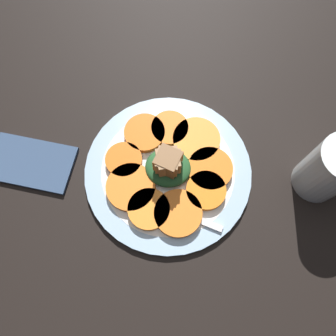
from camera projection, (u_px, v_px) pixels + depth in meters
The scene contains 15 objects.
table_slab at pixel (168, 174), 60.31cm from camera, with size 120.00×120.00×2.00cm, color black.
plate at pixel (168, 171), 58.88cm from camera, with size 29.86×29.86×1.05cm.
carrot_slice_0 at pixel (196, 140), 59.67cm from camera, with size 8.66×8.66×1.20cm, color orange.
carrot_slice_1 at pixel (170, 128), 60.44cm from camera, with size 6.85×6.85×1.20cm, color orange.
carrot_slice_2 at pixel (145, 133), 60.12cm from camera, with size 7.51×7.51×1.20cm, color orange.
carrot_slice_3 at pixel (124, 160), 58.35cm from camera, with size 6.56×6.56×1.20cm, color orange.
carrot_slice_4 at pixel (131, 187), 56.62cm from camera, with size 8.58×8.58×1.20cm, color orange.
carrot_slice_5 at pixel (149, 209), 55.32cm from camera, with size 7.17×7.17×1.20cm, color orange.
carrot_slice_6 at pixel (178, 213), 55.09cm from camera, with size 8.17×8.17×1.20cm, color orange.
carrot_slice_7 at pixel (206, 191), 56.42cm from camera, with size 6.93×6.93×1.20cm, color orange.
carrot_slice_8 at pixel (210, 169), 57.76cm from camera, with size 8.00×8.00×1.20cm, color orange.
center_pile at pixel (168, 164), 55.68cm from camera, with size 8.05×7.24×6.25cm.
fork at pixel (166, 207), 55.88cm from camera, with size 19.42×5.18×0.40cm.
water_glass at pixel (329, 170), 53.02cm from camera, with size 8.08×8.08×12.24cm.
napkin at pixel (31, 163), 59.53cm from camera, with size 15.16×9.10×0.80cm.
Camera 1 is at (3.97, -18.90, 58.15)cm, focal length 35.00 mm.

